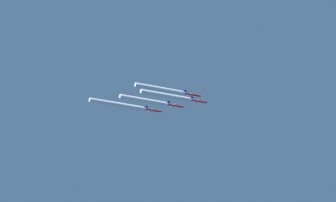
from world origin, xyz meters
The scene contains 8 objects.
jet_lead centered at (0.06, 7.22, 207.40)m, with size 8.86×12.90×3.10m.
jet_left_wingman centered at (-11.61, -3.97, 206.18)m, with size 8.86×12.90×3.10m.
jet_right_wingman centered at (11.75, -4.06, 206.27)m, with size 8.86×12.90×3.10m.
jet_outer_left centered at (-22.77, -14.73, 204.65)m, with size 8.86×12.90×3.10m.
smoke_trail_lead centered at (0.06, -16.80, 207.37)m, with size 2.80×36.27×2.80m.
smoke_trail_left_wingman centered at (-11.61, -26.99, 206.15)m, with size 2.80×34.27×2.80m.
smoke_trail_right_wingman centered at (11.75, -27.15, 206.24)m, with size 2.80×34.41×2.80m.
smoke_trail_outer_left centered at (-22.77, -40.50, 204.62)m, with size 2.80×39.78×2.80m.
Camera 1 is at (506.26, -276.42, 2.00)m, focal length 100.93 mm.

